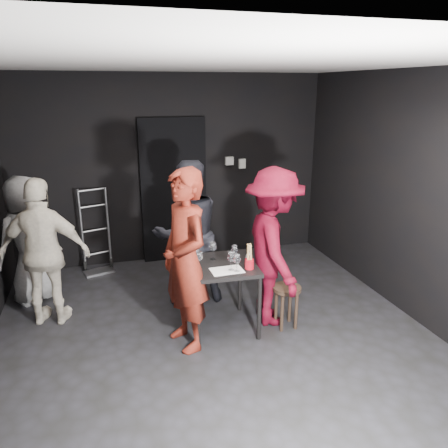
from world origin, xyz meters
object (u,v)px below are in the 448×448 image
object	(u,v)px
tasting_table	(220,273)
breadstick_cup	(249,257)
bystander_cream	(44,247)
hand_truck	(98,256)
wine_bottle	(190,254)
stool	(287,296)
bystander_grey	(29,238)
server_red	(185,243)
man_maroon	(274,236)
woman_black	(188,223)

from	to	relation	value
tasting_table	breadstick_cup	bearing A→B (deg)	-39.17
breadstick_cup	bystander_cream	bearing A→B (deg)	156.73
hand_truck	wine_bottle	distance (m)	2.26
tasting_table	bystander_cream	size ratio (longest dim) A/B	0.43
tasting_table	bystander_cream	bearing A→B (deg)	159.38
stool	bystander_grey	world-z (taller)	bystander_grey
stool	hand_truck	bearing A→B (deg)	132.20
hand_truck	breadstick_cup	size ratio (longest dim) A/B	4.21
server_red	breadstick_cup	distance (m)	0.69
server_red	bystander_grey	bearing A→B (deg)	-148.63
hand_truck	bystander_cream	distance (m)	1.56
tasting_table	bystander_grey	distance (m)	2.37
hand_truck	man_maroon	world-z (taller)	man_maroon
bystander_grey	server_red	bearing A→B (deg)	98.26
tasting_table	wine_bottle	size ratio (longest dim) A/B	2.17
bystander_grey	breadstick_cup	distance (m)	2.69
hand_truck	wine_bottle	xyz separation A→B (m)	(0.94, -1.95, 0.66)
tasting_table	woman_black	world-z (taller)	woman_black
man_maroon	wine_bottle	world-z (taller)	man_maroon
bystander_grey	breadstick_cup	xyz separation A→B (m)	(2.24, -1.48, 0.08)
man_maroon	bystander_cream	distance (m)	2.44
bystander_grey	wine_bottle	xyz separation A→B (m)	(1.68, -1.25, 0.09)
server_red	bystander_cream	size ratio (longest dim) A/B	1.24
stool	man_maroon	xyz separation A→B (m)	(-0.09, 0.18, 0.63)
server_red	wine_bottle	bearing A→B (deg)	140.22
woman_black	wine_bottle	xyz separation A→B (m)	(-0.12, -0.69, -0.11)
hand_truck	bystander_cream	size ratio (longest dim) A/B	0.67
tasting_table	bystander_grey	bearing A→B (deg)	147.35
hand_truck	tasting_table	size ratio (longest dim) A/B	1.59
stool	bystander_grey	distance (m)	3.08
breadstick_cup	hand_truck	bearing A→B (deg)	124.50
hand_truck	wine_bottle	world-z (taller)	hand_truck
bystander_grey	breadstick_cup	bearing A→B (deg)	107.59
man_maroon	wine_bottle	distance (m)	0.91
tasting_table	wine_bottle	world-z (taller)	wine_bottle
hand_truck	bystander_cream	xyz separation A→B (m)	(-0.51, -1.31, 0.66)
server_red	bystander_cream	world-z (taller)	server_red
hand_truck	breadstick_cup	bearing A→B (deg)	-72.45
breadstick_cup	bystander_grey	bearing A→B (deg)	146.58
bystander_grey	wine_bottle	distance (m)	2.10
man_maroon	bystander_grey	size ratio (longest dim) A/B	1.25
wine_bottle	stool	bearing A→B (deg)	-10.79
wine_bottle	man_maroon	bearing A→B (deg)	-0.57
stool	woman_black	size ratio (longest dim) A/B	0.24
stool	breadstick_cup	size ratio (longest dim) A/B	1.66
tasting_table	stool	world-z (taller)	tasting_table
tasting_table	woman_black	bearing A→B (deg)	104.89
tasting_table	stool	distance (m)	0.77
breadstick_cup	wine_bottle	bearing A→B (deg)	157.73
server_red	woman_black	bearing A→B (deg)	150.80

